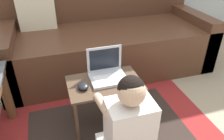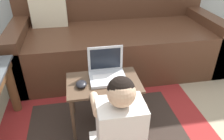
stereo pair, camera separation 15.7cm
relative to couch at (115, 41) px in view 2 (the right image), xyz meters
The scene contains 6 objects.
ground_plane 1.12m from the couch, 96.59° to the right, with size 16.00×16.00×0.00m, color gray.
couch is the anchor object (origin of this frame).
laptop_desk 0.95m from the couch, 106.20° to the right, with size 0.52×0.34×0.39m.
laptop 0.90m from the couch, 104.89° to the right, with size 0.26×0.21×0.22m.
computer_mouse 1.04m from the couch, 114.24° to the right, with size 0.08×0.09×0.03m.
person_seated 1.33m from the couch, 99.89° to the right, with size 0.35×0.43×0.67m.
Camera 2 is at (-0.31, -1.11, 1.26)m, focal length 35.00 mm.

